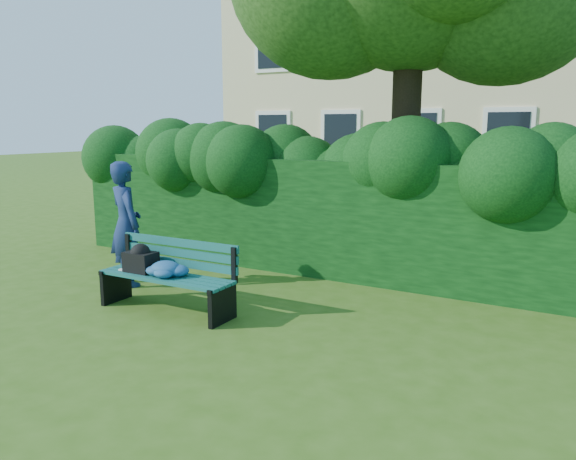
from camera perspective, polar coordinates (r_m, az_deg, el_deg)
The scene contains 5 objects.
ground at distance 7.20m, azimuth -2.42°, elevation -8.21°, with size 80.00×80.00×0.00m, color #355A15.
apartment_building at distance 20.41m, azimuth 20.54°, elevation 20.29°, with size 16.00×8.08×12.00m.
hedge at distance 8.87m, azimuth 5.20°, elevation 1.31°, with size 10.00×1.00×1.80m.
park_bench at distance 7.28m, azimuth -12.60°, elevation -4.12°, with size 1.85×0.59×0.89m.
man_reading at distance 8.49m, azimuth -16.13°, elevation 0.60°, with size 0.66×0.44×1.82m, color navy.
Camera 1 is at (3.68, -5.74, 2.31)m, focal length 35.00 mm.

